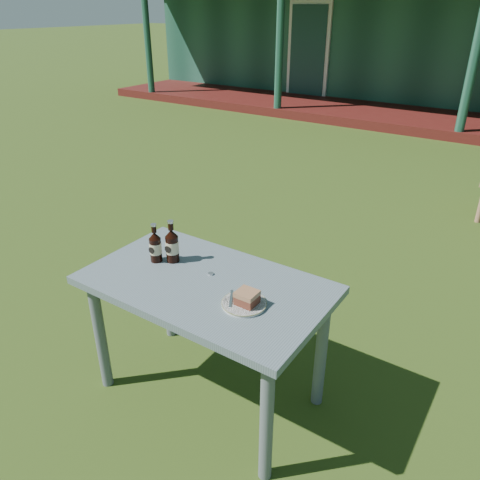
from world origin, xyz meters
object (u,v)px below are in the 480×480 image
Objects in this scene: cafe_table at (206,299)px; cola_bottle_near at (172,245)px; cake_slice at (247,297)px; cola_bottle_far at (155,246)px; plate at (244,304)px.

cafe_table is 5.21× the size of cola_bottle_near.
cake_slice is 0.43× the size of cola_bottle_far.
plate is 0.04m from cake_slice.
cola_bottle_far is at bearing 172.58° from cake_slice.
cafe_table is 0.34m from cola_bottle_near.
cola_bottle_near is at bearing 166.77° from cake_slice.
cola_bottle_far reaches higher than cafe_table.
cola_bottle_near is (-0.53, 0.13, 0.08)m from plate.
cola_bottle_near reaches higher than cake_slice.
cola_bottle_far is at bearing 176.72° from cafe_table.
cafe_table is at bearing 166.89° from plate.
plate is 0.89× the size of cola_bottle_near.
cake_slice is at bearing -12.33° from cafe_table.
plate is at bearing -7.66° from cola_bottle_far.
cola_bottle_near is 1.09× the size of cola_bottle_far.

